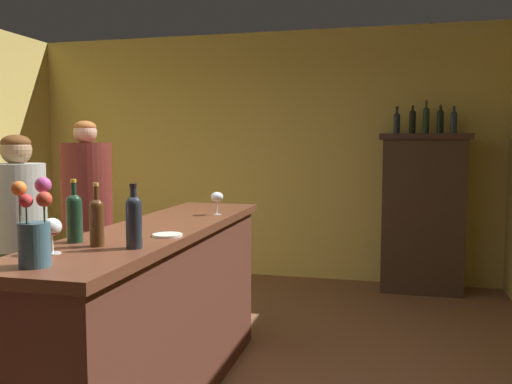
{
  "coord_description": "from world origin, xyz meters",
  "views": [
    {
      "loc": [
        1.5,
        -2.7,
        1.55
      ],
      "look_at": [
        0.72,
        0.43,
        1.25
      ],
      "focal_mm": 37.63,
      "sensor_mm": 36.0,
      "label": 1
    }
  ],
  "objects_px": {
    "flower_arrangement": "(34,232)",
    "bar_counter": "(159,317)",
    "display_cabinet": "(422,210)",
    "wine_bottle_malbec": "(74,215)",
    "cheese_plate": "(167,235)",
    "display_bottle_midleft": "(412,121)",
    "display_bottle_midright": "(440,120)",
    "wine_bottle_pinot": "(134,219)",
    "patron_by_cabinet": "(20,239)",
    "display_bottle_left": "(397,122)",
    "display_bottle_center": "(426,119)",
    "wine_bottle_merlot": "(97,220)",
    "wine_glass_front": "(217,197)",
    "patron_in_grey": "(88,220)",
    "display_bottle_right": "(454,121)",
    "wine_glass_mid": "(52,229)"
  },
  "relations": [
    {
      "from": "wine_glass_front",
      "to": "display_bottle_center",
      "type": "height_order",
      "value": "display_bottle_center"
    },
    {
      "from": "flower_arrangement",
      "to": "bar_counter",
      "type": "bearing_deg",
      "value": 88.07
    },
    {
      "from": "display_bottle_left",
      "to": "display_bottle_center",
      "type": "relative_size",
      "value": 0.83
    },
    {
      "from": "wine_bottle_pinot",
      "to": "wine_bottle_merlot",
      "type": "relative_size",
      "value": 1.0
    },
    {
      "from": "wine_glass_mid",
      "to": "flower_arrangement",
      "type": "height_order",
      "value": "flower_arrangement"
    },
    {
      "from": "bar_counter",
      "to": "display_bottle_right",
      "type": "xyz_separation_m",
      "value": [
        1.91,
        2.98,
        1.23
      ]
    },
    {
      "from": "wine_bottle_malbec",
      "to": "flower_arrangement",
      "type": "height_order",
      "value": "flower_arrangement"
    },
    {
      "from": "wine_bottle_malbec",
      "to": "patron_in_grey",
      "type": "xyz_separation_m",
      "value": [
        -0.86,
        1.53,
        -0.26
      ]
    },
    {
      "from": "wine_bottle_pinot",
      "to": "flower_arrangement",
      "type": "distance_m",
      "value": 0.47
    },
    {
      "from": "display_bottle_right",
      "to": "display_cabinet",
      "type": "bearing_deg",
      "value": 180.0
    },
    {
      "from": "display_cabinet",
      "to": "display_bottle_midleft",
      "type": "height_order",
      "value": "display_bottle_midleft"
    },
    {
      "from": "wine_glass_front",
      "to": "display_bottle_center",
      "type": "relative_size",
      "value": 0.44
    },
    {
      "from": "display_bottle_midleft",
      "to": "patron_by_cabinet",
      "type": "xyz_separation_m",
      "value": [
        -2.72,
        -2.6,
        -0.9
      ]
    },
    {
      "from": "wine_bottle_malbec",
      "to": "patron_by_cabinet",
      "type": "xyz_separation_m",
      "value": [
        -1.04,
        0.94,
        -0.32
      ]
    },
    {
      "from": "display_cabinet",
      "to": "flower_arrangement",
      "type": "height_order",
      "value": "display_cabinet"
    },
    {
      "from": "display_cabinet",
      "to": "flower_arrangement",
      "type": "bearing_deg",
      "value": -112.47
    },
    {
      "from": "wine_glass_front",
      "to": "patron_in_grey",
      "type": "relative_size",
      "value": 0.09
    },
    {
      "from": "display_bottle_center",
      "to": "patron_in_grey",
      "type": "xyz_separation_m",
      "value": [
        -2.68,
        -2.01,
        -0.86
      ]
    },
    {
      "from": "patron_in_grey",
      "to": "wine_bottle_malbec",
      "type": "bearing_deg",
      "value": -17.86
    },
    {
      "from": "wine_bottle_pinot",
      "to": "patron_by_cabinet",
      "type": "xyz_separation_m",
      "value": [
        -1.38,
        1.01,
        -0.33
      ]
    },
    {
      "from": "display_bottle_left",
      "to": "display_bottle_right",
      "type": "bearing_deg",
      "value": -0.0
    },
    {
      "from": "display_bottle_midright",
      "to": "display_bottle_right",
      "type": "height_order",
      "value": "display_bottle_midright"
    },
    {
      "from": "wine_bottle_malbec",
      "to": "wine_glass_mid",
      "type": "height_order",
      "value": "wine_bottle_malbec"
    },
    {
      "from": "bar_counter",
      "to": "wine_bottle_merlot",
      "type": "distance_m",
      "value": 0.9
    },
    {
      "from": "display_bottle_midright",
      "to": "patron_by_cabinet",
      "type": "relative_size",
      "value": 0.18
    },
    {
      "from": "wine_bottle_malbec",
      "to": "display_bottle_midright",
      "type": "bearing_deg",
      "value": 61.06
    },
    {
      "from": "wine_bottle_pinot",
      "to": "wine_glass_front",
      "type": "xyz_separation_m",
      "value": [
        0.01,
        1.19,
        -0.02
      ]
    },
    {
      "from": "wine_bottle_merlot",
      "to": "wine_glass_mid",
      "type": "bearing_deg",
      "value": -116.27
    },
    {
      "from": "wine_bottle_malbec",
      "to": "flower_arrangement",
      "type": "xyz_separation_m",
      "value": [
        0.14,
        -0.49,
        0.0
      ]
    },
    {
      "from": "wine_glass_front",
      "to": "flower_arrangement",
      "type": "distance_m",
      "value": 1.62
    },
    {
      "from": "wine_bottle_malbec",
      "to": "display_bottle_left",
      "type": "xyz_separation_m",
      "value": [
        1.53,
        3.54,
        0.57
      ]
    },
    {
      "from": "display_cabinet",
      "to": "wine_bottle_malbec",
      "type": "relative_size",
      "value": 5.43
    },
    {
      "from": "wine_bottle_malbec",
      "to": "patron_in_grey",
      "type": "distance_m",
      "value": 1.78
    },
    {
      "from": "wine_bottle_pinot",
      "to": "display_bottle_left",
      "type": "distance_m",
      "value": 3.84
    },
    {
      "from": "wine_bottle_pinot",
      "to": "patron_in_grey",
      "type": "distance_m",
      "value": 2.02
    },
    {
      "from": "display_cabinet",
      "to": "wine_glass_front",
      "type": "bearing_deg",
      "value": -121.01
    },
    {
      "from": "wine_bottle_pinot",
      "to": "display_bottle_right",
      "type": "height_order",
      "value": "display_bottle_right"
    },
    {
      "from": "patron_by_cabinet",
      "to": "wine_bottle_pinot",
      "type": "bearing_deg",
      "value": -37.87
    },
    {
      "from": "display_bottle_midright",
      "to": "patron_in_grey",
      "type": "distance_m",
      "value": 3.56
    },
    {
      "from": "bar_counter",
      "to": "display_bottle_midright",
      "type": "bearing_deg",
      "value": 59.12
    },
    {
      "from": "cheese_plate",
      "to": "patron_in_grey",
      "type": "relative_size",
      "value": 0.09
    },
    {
      "from": "flower_arrangement",
      "to": "display_bottle_midright",
      "type": "height_order",
      "value": "display_bottle_midright"
    },
    {
      "from": "wine_bottle_merlot",
      "to": "wine_glass_mid",
      "type": "xyz_separation_m",
      "value": [
        -0.1,
        -0.2,
        -0.01
      ]
    },
    {
      "from": "cheese_plate",
      "to": "display_bottle_midleft",
      "type": "xyz_separation_m",
      "value": [
        1.32,
        3.28,
        0.7
      ]
    },
    {
      "from": "patron_by_cabinet",
      "to": "patron_in_grey",
      "type": "xyz_separation_m",
      "value": [
        0.18,
        0.59,
        0.06
      ]
    },
    {
      "from": "cheese_plate",
      "to": "patron_by_cabinet",
      "type": "distance_m",
      "value": 1.57
    },
    {
      "from": "wine_bottle_pinot",
      "to": "wine_glass_front",
      "type": "relative_size",
      "value": 1.93
    },
    {
      "from": "cheese_plate",
      "to": "display_bottle_center",
      "type": "distance_m",
      "value": 3.66
    },
    {
      "from": "wine_bottle_pinot",
      "to": "display_bottle_right",
      "type": "relative_size",
      "value": 1.0
    },
    {
      "from": "patron_by_cabinet",
      "to": "display_cabinet",
      "type": "bearing_deg",
      "value": 40.55
    }
  ]
}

